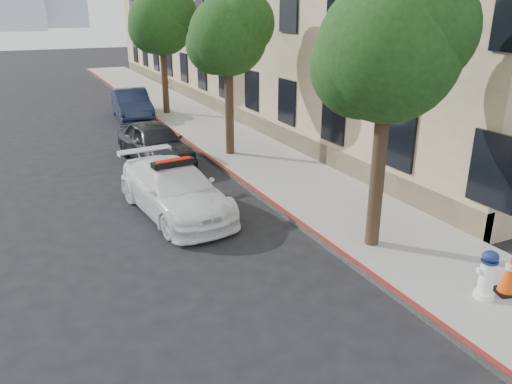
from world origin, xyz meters
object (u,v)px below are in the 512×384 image
at_px(traffic_cone, 509,274).
at_px(police_car, 175,189).
at_px(parked_car_far, 132,104).
at_px(fire_hydrant, 487,275).
at_px(parked_car_mid, 155,143).

bearing_deg(traffic_cone, police_car, 122.55).
relative_size(parked_car_far, fire_hydrant, 4.63).
bearing_deg(fire_hydrant, parked_car_far, 119.37).
xyz_separation_m(parked_car_mid, traffic_cone, (3.47, -11.27, -0.16)).
height_order(police_car, fire_hydrant, police_car).
distance_m(parked_car_far, traffic_cone, 18.81).
distance_m(parked_car_mid, parked_car_far, 7.41).
bearing_deg(parked_car_mid, traffic_cone, -79.50).
bearing_deg(parked_car_far, parked_car_mid, -92.40).
distance_m(police_car, parked_car_mid, 4.74).
bearing_deg(parked_car_far, traffic_cone, -77.83).
bearing_deg(fire_hydrant, parked_car_mid, 127.68).
height_order(parked_car_mid, traffic_cone, parked_car_mid).
height_order(police_car, parked_car_far, police_car).
bearing_deg(parked_car_mid, parked_car_far, 76.83).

